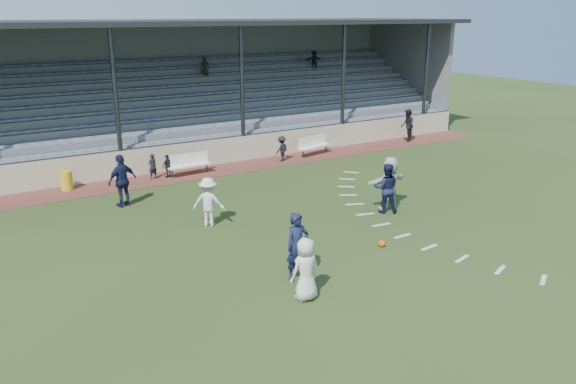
{
  "coord_description": "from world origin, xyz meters",
  "views": [
    {
      "loc": [
        -9.16,
        -12.56,
        6.92
      ],
      "look_at": [
        0.0,
        2.5,
        1.3
      ],
      "focal_mm": 35.0,
      "sensor_mm": 36.0,
      "label": 1
    }
  ],
  "objects_px": {
    "bench_left": "(188,162)",
    "bench_right": "(314,144)",
    "official": "(407,125)",
    "football": "(382,243)",
    "player_navy_lead": "(297,247)",
    "trash_bin": "(66,181)",
    "player_white_lead": "(306,269)"
  },
  "relations": [
    {
      "from": "football",
      "to": "player_navy_lead",
      "type": "xyz_separation_m",
      "value": [
        -3.43,
        -0.5,
        0.84
      ]
    },
    {
      "from": "trash_bin",
      "to": "football",
      "type": "xyz_separation_m",
      "value": [
        7.18,
        -11.24,
        -0.3
      ]
    },
    {
      "from": "trash_bin",
      "to": "official",
      "type": "relative_size",
      "value": 0.43
    },
    {
      "from": "football",
      "to": "trash_bin",
      "type": "bearing_deg",
      "value": 122.59
    },
    {
      "from": "player_navy_lead",
      "to": "official",
      "type": "relative_size",
      "value": 1.05
    },
    {
      "from": "bench_left",
      "to": "football",
      "type": "height_order",
      "value": "bench_left"
    },
    {
      "from": "player_navy_lead",
      "to": "official",
      "type": "height_order",
      "value": "player_navy_lead"
    },
    {
      "from": "player_navy_lead",
      "to": "player_white_lead",
      "type": "bearing_deg",
      "value": -113.27
    },
    {
      "from": "player_navy_lead",
      "to": "football",
      "type": "bearing_deg",
      "value": 6.71
    },
    {
      "from": "trash_bin",
      "to": "football",
      "type": "distance_m",
      "value": 13.34
    },
    {
      "from": "bench_left",
      "to": "official",
      "type": "bearing_deg",
      "value": -3.67
    },
    {
      "from": "bench_left",
      "to": "player_white_lead",
      "type": "distance_m",
      "value": 12.5
    },
    {
      "from": "football",
      "to": "official",
      "type": "height_order",
      "value": "official"
    },
    {
      "from": "official",
      "to": "football",
      "type": "bearing_deg",
      "value": -8.87
    },
    {
      "from": "bench_right",
      "to": "player_white_lead",
      "type": "xyz_separation_m",
      "value": [
        -8.64,
        -12.55,
        0.24
      ]
    },
    {
      "from": "bench_left",
      "to": "player_white_lead",
      "type": "height_order",
      "value": "player_white_lead"
    },
    {
      "from": "player_navy_lead",
      "to": "official",
      "type": "distance_m",
      "value": 18.44
    },
    {
      "from": "player_navy_lead",
      "to": "official",
      "type": "bearing_deg",
      "value": 36.53
    },
    {
      "from": "bench_left",
      "to": "trash_bin",
      "type": "height_order",
      "value": "bench_left"
    },
    {
      "from": "official",
      "to": "player_navy_lead",
      "type": "bearing_deg",
      "value": -15.24
    },
    {
      "from": "player_white_lead",
      "to": "player_navy_lead",
      "type": "height_order",
      "value": "player_navy_lead"
    },
    {
      "from": "bench_left",
      "to": "trash_bin",
      "type": "distance_m",
      "value": 5.15
    },
    {
      "from": "bench_right",
      "to": "official",
      "type": "relative_size",
      "value": 1.13
    },
    {
      "from": "bench_left",
      "to": "bench_right",
      "type": "bearing_deg",
      "value": -2.51
    },
    {
      "from": "trash_bin",
      "to": "official",
      "type": "height_order",
      "value": "official"
    },
    {
      "from": "trash_bin",
      "to": "player_navy_lead",
      "type": "xyz_separation_m",
      "value": [
        3.75,
        -11.74,
        0.54
      ]
    },
    {
      "from": "bench_left",
      "to": "football",
      "type": "distance_m",
      "value": 11.0
    },
    {
      "from": "bench_left",
      "to": "trash_bin",
      "type": "bearing_deg",
      "value": 171.07
    },
    {
      "from": "bench_right",
      "to": "official",
      "type": "bearing_deg",
      "value": -13.6
    },
    {
      "from": "football",
      "to": "player_navy_lead",
      "type": "relative_size",
      "value": 0.12
    },
    {
      "from": "bench_left",
      "to": "trash_bin",
      "type": "xyz_separation_m",
      "value": [
        -5.13,
        0.44,
        -0.17
      ]
    },
    {
      "from": "bench_right",
      "to": "football",
      "type": "bearing_deg",
      "value": -126.32
    }
  ]
}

